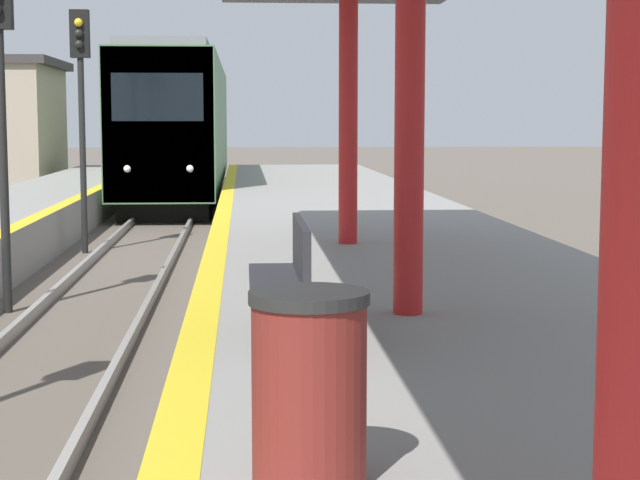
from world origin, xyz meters
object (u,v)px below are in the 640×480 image
(signal_mid, at_px, (0,69))
(train, at_px, (181,127))
(trash_bin, at_px, (309,388))
(bench, at_px, (286,276))
(signal_far, at_px, (81,85))

(signal_mid, bearing_deg, train, 86.89)
(train, bearing_deg, signal_mid, -93.11)
(trash_bin, distance_m, bench, 3.48)
(train, height_order, bench, train)
(bench, bearing_deg, trash_bin, -90.48)
(bench, bearing_deg, signal_far, 105.25)
(signal_mid, distance_m, bench, 7.22)
(signal_far, distance_m, trash_bin, 16.42)
(train, xyz_separation_m, signal_mid, (-1.14, -21.06, 0.91))
(train, height_order, signal_far, signal_far)
(train, bearing_deg, signal_far, -94.11)
(signal_mid, relative_size, bench, 2.88)
(train, xyz_separation_m, signal_far, (-1.05, -14.61, 0.91))
(train, height_order, signal_mid, signal_mid)
(train, relative_size, trash_bin, 20.91)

